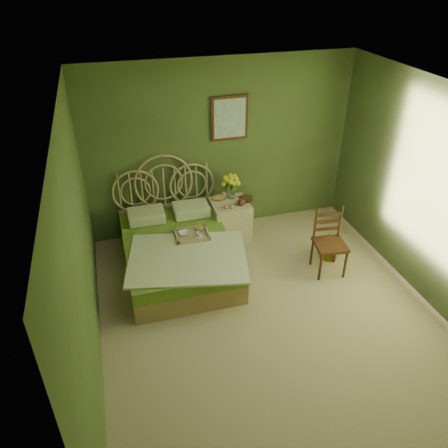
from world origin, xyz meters
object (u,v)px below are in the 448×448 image
object	(u,v)px
bed	(178,250)
nightstand	(230,216)
birdcage	(329,246)
chair	(328,237)

from	to	relation	value
bed	nightstand	bearing A→B (deg)	31.13
bed	birdcage	bearing A→B (deg)	-9.46
chair	birdcage	xyz separation A→B (m)	(0.16, 0.21, -0.31)
bed	birdcage	xyz separation A→B (m)	(2.12, -0.35, -0.10)
bed	chair	world-z (taller)	bed
chair	birdcage	bearing A→B (deg)	59.52
bed	nightstand	xyz separation A→B (m)	(0.91, 0.55, 0.08)
nightstand	chair	bearing A→B (deg)	-47.03
bed	birdcage	world-z (taller)	bed
birdcage	bed	bearing A→B (deg)	170.54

